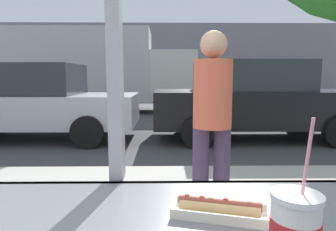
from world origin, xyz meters
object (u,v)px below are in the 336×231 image
pedestrian (212,116)px  box_truck (97,68)px  soda_cup_left (295,226)px  hotdog_tray_near (219,208)px  parked_car_black (254,100)px  parked_car_silver (31,101)px

pedestrian → box_truck: bearing=108.2°
soda_cup_left → box_truck: box_truck is taller
hotdog_tray_near → parked_car_black: parked_car_black is taller
hotdog_tray_near → soda_cup_left: bearing=-58.7°
box_truck → pedestrian: (3.01, -9.18, -0.66)m
hotdog_tray_near → parked_car_black: (1.84, 5.64, -0.15)m
hotdog_tray_near → parked_car_silver: bearing=118.6°
hotdog_tray_near → parked_car_black: 5.93m
soda_cup_left → parked_car_silver: parked_car_silver is taller
hotdog_tray_near → parked_car_silver: (-3.07, 5.64, -0.18)m
hotdog_tray_near → parked_car_silver: 6.42m
hotdog_tray_near → parked_car_silver: parked_car_silver is taller
parked_car_black → pedestrian: (-1.59, -4.00, 0.18)m
parked_car_black → pedestrian: pedestrian is taller
hotdog_tray_near → parked_car_black: size_ratio=0.06×
soda_cup_left → parked_car_black: parked_car_black is taller
soda_cup_left → pedestrian: size_ratio=0.19×
soda_cup_left → parked_car_black: bearing=73.5°
box_truck → parked_car_black: bearing=-48.4°
soda_cup_left → hotdog_tray_near: bearing=121.3°
parked_car_black → hotdog_tray_near: bearing=-108.1°
box_truck → pedestrian: box_truck is taller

